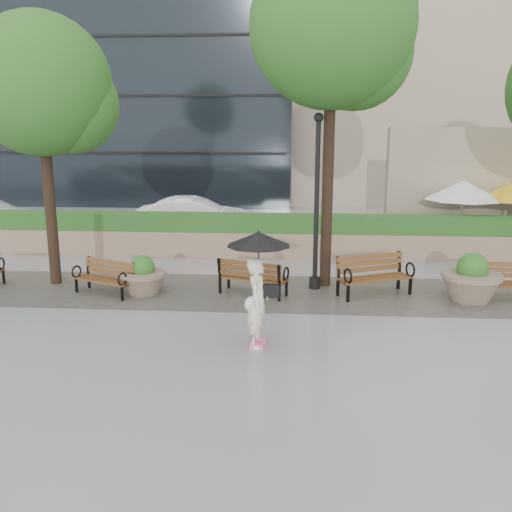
# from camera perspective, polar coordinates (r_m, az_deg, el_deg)

# --- Properties ---
(ground) EXTENTS (100.00, 100.00, 0.00)m
(ground) POSITION_cam_1_polar(r_m,az_deg,el_deg) (11.53, -2.78, -7.96)
(ground) COLOR gray
(ground) RESTS_ON ground
(cobble_strip) EXTENTS (28.00, 3.20, 0.01)m
(cobble_strip) POSITION_cam_1_polar(r_m,az_deg,el_deg) (14.35, -1.35, -3.62)
(cobble_strip) COLOR #383330
(cobble_strip) RESTS_ON ground
(hedge_wall) EXTENTS (24.00, 0.80, 1.35)m
(hedge_wall) POSITION_cam_1_polar(r_m,az_deg,el_deg) (18.06, -0.15, 2.06)
(hedge_wall) COLOR #90745C
(hedge_wall) RESTS_ON ground
(asphalt_street) EXTENTS (40.00, 7.00, 0.00)m
(asphalt_street) POSITION_cam_1_polar(r_m,az_deg,el_deg) (22.11, 0.63, 2.38)
(asphalt_street) COLOR black
(asphalt_street) RESTS_ON ground
(bldg_stone) EXTENTS (18.00, 10.00, 20.00)m
(bldg_stone) POSITION_cam_1_polar(r_m,az_deg,el_deg) (35.25, 19.83, 22.03)
(bldg_stone) COLOR tan
(bldg_stone) RESTS_ON ground
(bench_1) EXTENTS (1.66, 1.19, 0.84)m
(bench_1) POSITION_cam_1_polar(r_m,az_deg,el_deg) (14.58, -14.86, -2.80)
(bench_1) COLOR brown
(bench_1) RESTS_ON ground
(bench_2) EXTENTS (1.79, 1.21, 0.90)m
(bench_2) POSITION_cam_1_polar(r_m,az_deg,el_deg) (14.06, -0.32, -2.86)
(bench_2) COLOR brown
(bench_2) RESTS_ON ground
(bench_3) EXTENTS (1.95, 1.41, 0.98)m
(bench_3) POSITION_cam_1_polar(r_m,az_deg,el_deg) (14.31, 11.73, -2.75)
(bench_3) COLOR brown
(bench_3) RESTS_ON ground
(bench_4) EXTENTS (1.65, 0.67, 0.88)m
(bench_4) POSITION_cam_1_polar(r_m,az_deg,el_deg) (14.86, 22.82, -3.06)
(bench_4) COLOR brown
(bench_4) RESTS_ON ground
(planter_left) EXTENTS (1.16, 1.16, 0.98)m
(planter_left) POSITION_cam_1_polar(r_m,az_deg,el_deg) (14.39, -11.20, -2.27)
(planter_left) COLOR #7F6B56
(planter_left) RESTS_ON ground
(planter_right) EXTENTS (1.40, 1.40, 1.18)m
(planter_right) POSITION_cam_1_polar(r_m,az_deg,el_deg) (14.48, 20.72, -2.47)
(planter_right) COLOR #7F6B56
(planter_right) RESTS_ON ground
(lamppost) EXTENTS (0.28, 0.28, 4.39)m
(lamppost) POSITION_cam_1_polar(r_m,az_deg,el_deg) (14.31, 6.06, 4.24)
(lamppost) COLOR black
(lamppost) RESTS_ON ground
(tree_0) EXTENTS (3.57, 3.49, 6.81)m
(tree_0) POSITION_cam_1_polar(r_m,az_deg,el_deg) (15.53, -20.10, 15.26)
(tree_0) COLOR black
(tree_0) RESTS_ON ground
(tree_1) EXTENTS (3.97, 3.97, 8.40)m
(tree_1) POSITION_cam_1_polar(r_m,az_deg,el_deg) (14.70, 8.23, 21.23)
(tree_1) COLOR black
(tree_1) RESTS_ON ground
(patio_umb_white) EXTENTS (2.50, 2.50, 2.30)m
(patio_umb_white) POSITION_cam_1_polar(r_m,az_deg,el_deg) (19.89, 20.02, 6.16)
(patio_umb_white) COLOR black
(patio_umb_white) RESTS_ON ground
(car_right) EXTENTS (4.37, 1.73, 1.42)m
(car_right) POSITION_cam_1_polar(r_m,az_deg,el_deg) (21.69, -6.15, 3.99)
(car_right) COLOR white
(car_right) RESTS_ON ground
(pedestrian) EXTENTS (1.20, 1.20, 2.20)m
(pedestrian) POSITION_cam_1_polar(r_m,az_deg,el_deg) (10.62, 0.21, -2.20)
(pedestrian) COLOR #F0E7CA
(pedestrian) RESTS_ON ground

